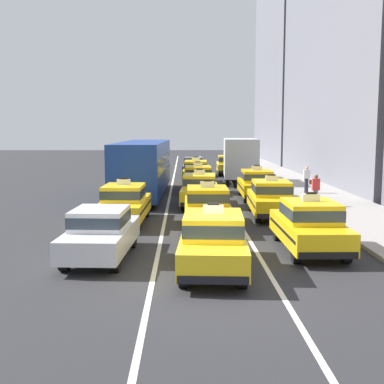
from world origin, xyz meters
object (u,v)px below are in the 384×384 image
taxi_center_second (207,206)px  taxi_center_third (200,189)px  sedan_left_nearest (101,232)px  taxi_center_nearest (213,240)px  taxi_right_third (256,184)px  taxi_right_nearest (309,225)px  pedestrian_mid_block (307,180)px  bus_left_third (143,166)px  box_truck_right_fourth (240,159)px  taxi_right_second (271,198)px  taxi_center_fifth (196,171)px  taxi_left_second (124,203)px  taxi_center_fourth (198,179)px  taxi_right_fifth (228,165)px  pedestrian_far_corner (316,190)px  sedan_center_sixth (194,166)px

taxi_center_second → taxi_center_third: 5.58m
sedan_left_nearest → taxi_center_second: bearing=53.5°
taxi_center_nearest → taxi_right_third: size_ratio=1.01×
taxi_right_nearest → pedestrian_mid_block: taxi_right_nearest is taller
taxi_center_nearest → taxi_right_third: (3.31, 14.24, 0.00)m
bus_left_third → box_truck_right_fourth: box_truck_right_fourth is taller
taxi_right_second → taxi_right_third: (0.18, 5.72, 0.00)m
taxi_center_nearest → taxi_center_second: size_ratio=1.02×
taxi_right_third → pedestrian_mid_block: (3.27, 1.58, 0.07)m
sedan_left_nearest → taxi_center_fifth: taxi_center_fifth is taller
sedan_left_nearest → box_truck_right_fourth: (6.67, 21.20, 0.93)m
taxi_right_nearest → taxi_left_second: bearing=144.0°
taxi_center_third → taxi_center_fourth: (0.07, 5.54, 0.00)m
taxi_center_fourth → taxi_center_fifth: (-0.00, 5.32, 0.00)m
taxi_center_third → taxi_right_fifth: size_ratio=1.01×
taxi_center_third → taxi_right_third: 4.18m
taxi_center_nearest → taxi_right_fifth: bearing=84.1°
pedestrian_far_corner → pedestrian_mid_block: bearing=80.9°
taxi_right_second → taxi_right_third: 5.73m
sedan_center_sixth → taxi_right_nearest: (3.23, -25.97, 0.03)m
taxi_center_nearest → taxi_center_second: 6.11m
taxi_right_second → taxi_right_fifth: same height
bus_left_third → taxi_center_second: bus_left_third is taller
taxi_center_second → bus_left_third: bearing=109.3°
taxi_left_second → taxi_right_nearest: 8.16m
taxi_center_second → taxi_right_fifth: (2.88, 23.17, 0.00)m
sedan_left_nearest → taxi_right_nearest: 6.71m
taxi_center_second → sedan_center_sixth: size_ratio=1.04×
taxi_left_second → taxi_center_nearest: same height
sedan_left_nearest → taxi_center_second: taxi_center_second is taller
sedan_left_nearest → taxi_left_second: taxi_left_second is taller
box_truck_right_fourth → pedestrian_mid_block: box_truck_right_fourth is taller
taxi_right_nearest → pedestrian_mid_block: size_ratio=2.86×
taxi_left_second → pedestrian_far_corner: (9.09, 3.73, 0.07)m
taxi_left_second → taxi_center_fifth: size_ratio=1.00×
taxi_left_second → taxi_center_third: 5.73m
taxi_center_fifth → box_truck_right_fourth: (3.23, 0.03, 0.90)m
pedestrian_mid_block → taxi_center_third: bearing=-147.9°
taxi_center_nearest → taxi_center_fourth: size_ratio=1.02×
taxi_center_second → pedestrian_far_corner: 7.31m
taxi_center_nearest → box_truck_right_fourth: bearing=81.7°
taxi_center_second → box_truck_right_fourth: bearing=79.1°
taxi_right_nearest → sedan_center_sixth: bearing=97.1°
bus_left_third → pedestrian_mid_block: (9.78, 0.20, -0.87)m
taxi_center_nearest → taxi_right_nearest: size_ratio=1.02×
taxi_right_fifth → taxi_left_second: bearing=-105.9°
taxi_center_third → bus_left_third: bearing=129.1°
taxi_center_third → box_truck_right_fourth: size_ratio=0.66×
taxi_center_fifth → taxi_right_second: 14.37m
taxi_center_nearest → sedan_left_nearest: bearing=157.7°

